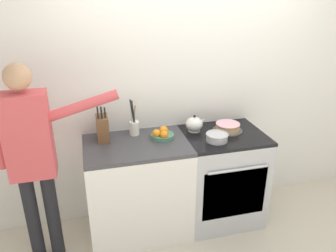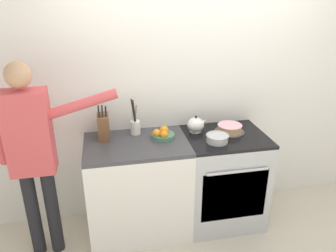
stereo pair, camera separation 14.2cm
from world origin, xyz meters
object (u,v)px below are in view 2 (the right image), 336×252
knife_block (104,127)px  utensil_crock (135,126)px  person_baker (33,148)px  stove_range (222,178)px  fruit_bowl (163,134)px  layer_cake (230,129)px  mixing_bowl (217,138)px  tea_kettle (196,125)px

knife_block → utensil_crock: bearing=9.2°
person_baker → stove_range: bearing=2.0°
stove_range → fruit_bowl: 0.77m
layer_cake → knife_block: size_ratio=0.88×
stove_range → mixing_bowl: mixing_bowl is taller
utensil_crock → stove_range: bearing=-13.5°
layer_cake → tea_kettle: size_ratio=1.42×
knife_block → person_baker: bearing=-153.2°
stove_range → layer_cake: (0.06, 0.06, 0.50)m
knife_block → fruit_bowl: 0.53m
tea_kettle → layer_cake: bearing=-14.5°
knife_block → utensil_crock: utensil_crock is taller
fruit_bowl → person_baker: size_ratio=0.12×
tea_kettle → knife_block: size_ratio=0.62×
tea_kettle → mixing_bowl: tea_kettle is taller
utensil_crock → fruit_bowl: utensil_crock is taller
tea_kettle → fruit_bowl: 0.35m
person_baker → mixing_bowl: bearing=-2.3°
stove_range → knife_block: 1.25m
fruit_bowl → utensil_crock: bearing=148.0°
tea_kettle → mixing_bowl: 0.29m
stove_range → layer_cake: bearing=46.1°
utensil_crock → person_baker: 0.90m
layer_cake → utensil_crock: 0.88m
stove_range → mixing_bowl: (-0.13, -0.12, 0.50)m
mixing_bowl → utensil_crock: (-0.69, 0.32, 0.04)m
fruit_bowl → layer_cake: bearing=0.7°
utensil_crock → layer_cake: bearing=-8.9°
knife_block → person_baker: (-0.55, -0.28, -0.02)m
fruit_bowl → person_baker: 1.09m
knife_block → person_baker: 0.62m
tea_kettle → mixing_bowl: size_ratio=0.97×
mixing_bowl → knife_block: bearing=164.3°
layer_cake → fruit_bowl: size_ratio=1.35×
knife_block → fruit_bowl: bearing=-10.7°
knife_block → fruit_bowl: (0.52, -0.10, -0.08)m
mixing_bowl → person_baker: person_baker is taller
stove_range → person_baker: 1.75m
layer_cake → tea_kettle: 0.32m
utensil_crock → fruit_bowl: (0.23, -0.14, -0.04)m
fruit_bowl → tea_kettle: bearing=14.5°
layer_cake → fruit_bowl: 0.64m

